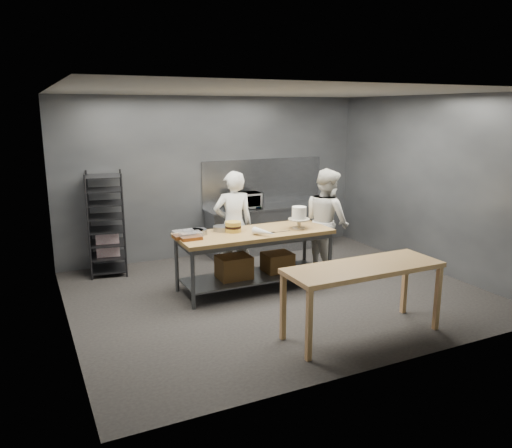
{
  "coord_description": "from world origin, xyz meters",
  "views": [
    {
      "loc": [
        -3.41,
        -6.39,
        2.75
      ],
      "look_at": [
        -0.21,
        0.29,
        1.05
      ],
      "focal_mm": 35.0,
      "sensor_mm": 36.0,
      "label": 1
    }
  ],
  "objects": [
    {
      "name": "frosted_cake_stand",
      "position": [
        0.51,
        0.22,
        1.14
      ],
      "size": [
        0.34,
        0.34,
        0.35
      ],
      "color": "#BFB399",
      "rests_on": "work_table"
    },
    {
      "name": "chef_behind",
      "position": [
        -0.29,
        0.98,
        0.9
      ],
      "size": [
        0.71,
        0.53,
        1.79
      ],
      "primitive_type": "imported",
      "rotation": [
        0.0,
        0.0,
        2.98
      ],
      "color": "white",
      "rests_on": "ground"
    },
    {
      "name": "chef_right",
      "position": [
        1.23,
        0.53,
        0.9
      ],
      "size": [
        0.7,
        0.89,
        1.8
      ],
      "primitive_type": "imported",
      "rotation": [
        0.0,
        0.0,
        1.59
      ],
      "color": "silver",
      "rests_on": "ground"
    },
    {
      "name": "pastry_clamshells",
      "position": [
        -1.28,
        0.36,
        0.98
      ],
      "size": [
        0.37,
        0.34,
        0.11
      ],
      "color": "brown",
      "rests_on": "work_table"
    },
    {
      "name": "near_counter",
      "position": [
        0.28,
        -1.72,
        0.81
      ],
      "size": [
        2.0,
        0.7,
        0.9
      ],
      "color": "#A18242",
      "rests_on": "ground"
    },
    {
      "name": "ground",
      "position": [
        0.0,
        0.0,
        0.0
      ],
      "size": [
        6.0,
        6.0,
        0.0
      ],
      "primitive_type": "plane",
      "color": "black",
      "rests_on": "ground"
    },
    {
      "name": "back_wall",
      "position": [
        0.0,
        2.5,
        1.5
      ],
      "size": [
        6.0,
        0.04,
        3.0
      ],
      "primitive_type": "cube",
      "color": "#4C4F54",
      "rests_on": "ground"
    },
    {
      "name": "cake_pans",
      "position": [
        -0.95,
        0.57,
        0.96
      ],
      "size": [
        0.76,
        0.34,
        0.07
      ],
      "color": "gray",
      "rests_on": "work_table"
    },
    {
      "name": "splashback_panel",
      "position": [
        1.0,
        2.48,
        1.35
      ],
      "size": [
        2.6,
        0.02,
        0.9
      ],
      "primitive_type": "cube",
      "color": "slate",
      "rests_on": "back_counter"
    },
    {
      "name": "back_counter",
      "position": [
        1.0,
        2.18,
        0.45
      ],
      "size": [
        2.6,
        0.6,
        0.9
      ],
      "color": "slate",
      "rests_on": "ground"
    },
    {
      "name": "layer_cake",
      "position": [
        -0.52,
        0.46,
        1.0
      ],
      "size": [
        0.25,
        0.25,
        0.16
      ],
      "color": "gold",
      "rests_on": "work_table"
    },
    {
      "name": "work_table",
      "position": [
        -0.22,
        0.35,
        0.57
      ],
      "size": [
        2.4,
        0.9,
        0.92
      ],
      "color": "olive",
      "rests_on": "ground"
    },
    {
      "name": "piping_bag",
      "position": [
        -0.2,
        0.02,
        0.98
      ],
      "size": [
        0.29,
        0.39,
        0.12
      ],
      "primitive_type": "cone",
      "rotation": [
        1.57,
        0.0,
        0.5
      ],
      "color": "white",
      "rests_on": "work_table"
    },
    {
      "name": "speed_rack",
      "position": [
        -2.15,
        2.1,
        0.86
      ],
      "size": [
        0.7,
        0.74,
        1.75
      ],
      "color": "black",
      "rests_on": "ground"
    },
    {
      "name": "microwave",
      "position": [
        0.49,
        2.18,
        1.05
      ],
      "size": [
        0.54,
        0.37,
        0.3
      ],
      "primitive_type": "imported",
      "color": "black",
      "rests_on": "back_counter"
    },
    {
      "name": "offset_spatula",
      "position": [
        0.07,
        0.15,
        0.93
      ],
      "size": [
        0.37,
        0.02,
        0.02
      ],
      "color": "slate",
      "rests_on": "work_table"
    }
  ]
}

